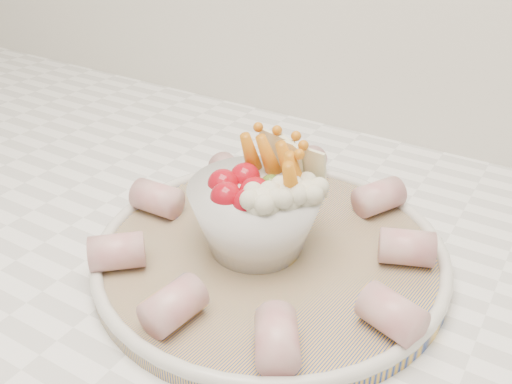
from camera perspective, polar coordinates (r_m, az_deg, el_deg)
The scene contains 3 objects.
serving_platter at distance 0.54m, azimuth 1.43°, elevation -6.05°, with size 0.36×0.36×0.02m.
veggie_bowl at distance 0.51m, azimuth 0.32°, elevation -1.75°, with size 0.12×0.12×0.10m.
cured_meat_rolls at distance 0.52m, azimuth 1.46°, elevation -4.29°, with size 0.31×0.31×0.03m.
Camera 1 is at (0.13, 1.06, 1.25)m, focal length 40.00 mm.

